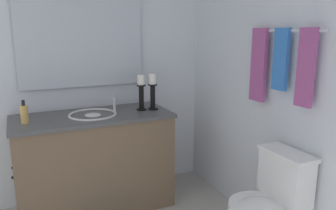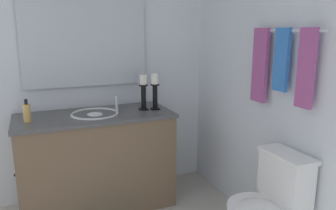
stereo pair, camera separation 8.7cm
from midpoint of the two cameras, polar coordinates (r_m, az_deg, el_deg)
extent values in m
cube|color=silver|center=(2.48, 17.87, 5.06)|extent=(2.42, 0.04, 2.45)
cube|color=silver|center=(3.08, -14.35, 6.67)|extent=(0.04, 2.22, 2.45)
cube|color=brown|center=(2.96, -13.42, -9.94)|extent=(0.55, 1.27, 0.82)
cube|color=#4C4C4C|center=(2.82, -13.86, -1.99)|extent=(0.58, 1.30, 0.03)
sphere|color=black|center=(2.99, -26.25, -9.83)|extent=(0.02, 0.02, 0.02)
sphere|color=black|center=(2.81, -26.30, -11.30)|extent=(0.02, 0.02, 0.02)
ellipsoid|color=white|center=(2.83, -13.83, -2.66)|extent=(0.38, 0.30, 0.11)
torus|color=white|center=(2.82, -13.88, -1.61)|extent=(0.40, 0.40, 0.02)
cylinder|color=silver|center=(2.84, -10.20, 0.05)|extent=(0.02, 0.02, 0.14)
cube|color=silver|center=(3.01, -15.60, 11.22)|extent=(0.02, 1.09, 0.86)
cylinder|color=black|center=(2.94, -3.51, -0.64)|extent=(0.09, 0.09, 0.01)
cylinder|color=black|center=(2.91, -3.54, 1.32)|extent=(0.04, 0.04, 0.22)
cylinder|color=black|center=(2.89, -3.57, 3.55)|extent=(0.08, 0.08, 0.01)
cylinder|color=white|center=(2.89, -3.58, 4.58)|extent=(0.06, 0.06, 0.09)
cylinder|color=black|center=(2.92, -5.49, -0.74)|extent=(0.09, 0.09, 0.01)
cylinder|color=black|center=(2.90, -5.54, 1.21)|extent=(0.04, 0.04, 0.22)
cylinder|color=black|center=(2.88, -5.58, 3.43)|extent=(0.08, 0.08, 0.01)
cylinder|color=white|center=(2.87, -5.60, 4.38)|extent=(0.06, 0.06, 0.09)
cylinder|color=#E5B259|center=(2.72, -24.65, -1.51)|extent=(0.06, 0.06, 0.14)
cylinder|color=black|center=(2.70, -24.83, 0.34)|extent=(0.02, 0.02, 0.04)
cylinder|color=white|center=(2.32, 14.37, -16.80)|extent=(0.39, 0.39, 0.03)
cube|color=white|center=(2.39, 18.78, -11.97)|extent=(0.36, 0.17, 0.32)
cube|color=white|center=(2.32, 19.09, -8.03)|extent=(0.38, 0.19, 0.03)
cylinder|color=silver|center=(2.36, 18.72, 12.18)|extent=(0.66, 0.02, 0.02)
cube|color=#A54C8C|center=(2.52, 14.58, 6.75)|extent=(0.15, 0.03, 0.54)
cube|color=blue|center=(2.35, 18.07, 7.56)|extent=(0.13, 0.03, 0.42)
cube|color=#A54C8C|center=(2.20, 21.89, 6.02)|extent=(0.12, 0.03, 0.49)
camera|label=1|loc=(0.04, -91.05, -0.24)|focal=34.92mm
camera|label=2|loc=(0.04, 88.95, 0.24)|focal=34.92mm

